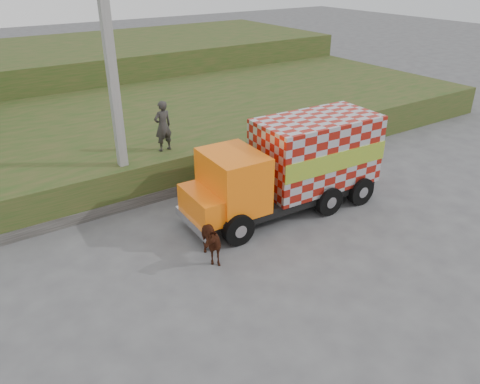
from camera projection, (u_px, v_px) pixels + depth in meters
ground at (214, 251)px, 14.51m from camera, size 120.00×120.00×0.00m
embankment at (102, 137)px, 21.60m from camera, size 40.00×12.00×1.50m
embankment_far at (38, 73)px, 30.17m from camera, size 40.00×12.00×3.00m
retaining_strip at (105, 208)px, 16.54m from camera, size 16.00×0.50×0.40m
utility_pole at (115, 94)px, 15.60m from camera, size 1.20×0.30×8.00m
cargo_truck at (293, 165)px, 16.33m from camera, size 7.33×2.79×3.22m
cow at (207, 241)px, 13.84m from camera, size 0.93×1.60×1.28m
pedestrian at (163, 126)px, 17.60m from camera, size 0.75×0.53×1.95m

